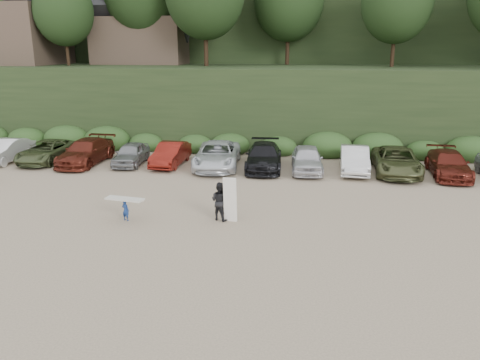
# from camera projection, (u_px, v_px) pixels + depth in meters

# --- Properties ---
(ground) EXTENTS (120.00, 120.00, 0.00)m
(ground) POSITION_uv_depth(u_px,v_px,m) (234.00, 228.00, 20.32)
(ground) COLOR tan
(ground) RESTS_ON ground
(hillside_backdrop) EXTENTS (90.00, 41.50, 28.00)m
(hillside_backdrop) POSITION_uv_depth(u_px,v_px,m) (281.00, 11.00, 51.42)
(hillside_backdrop) COLOR black
(hillside_backdrop) RESTS_ON ground
(parked_cars) EXTENTS (39.80, 6.09, 1.64)m
(parked_cars) POSITION_uv_depth(u_px,v_px,m) (245.00, 157.00, 29.83)
(parked_cars) COLOR #B7B8BC
(parked_cars) RESTS_ON ground
(child_surfer) EXTENTS (1.82, 0.74, 1.06)m
(child_surfer) POSITION_uv_depth(u_px,v_px,m) (125.00, 205.00, 20.98)
(child_surfer) COLOR navy
(child_surfer) RESTS_ON ground
(adult_surfer) EXTENTS (1.34, 0.96, 2.09)m
(adult_surfer) POSITION_uv_depth(u_px,v_px,m) (221.00, 201.00, 21.00)
(adult_surfer) COLOR black
(adult_surfer) RESTS_ON ground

